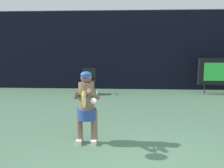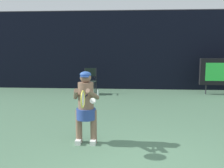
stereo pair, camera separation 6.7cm
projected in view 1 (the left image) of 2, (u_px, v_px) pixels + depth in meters
backdrop_screen at (134, 51)px, 12.02m from camera, size 18.00×0.12×3.66m
umpire_chair at (89, 79)px, 10.86m from camera, size 0.52×0.44×1.08m
water_bottle at (97, 93)px, 10.52m from camera, size 0.07×0.07×0.27m
tennis_player at (87, 105)px, 5.16m from camera, size 0.54×0.62×1.46m
tennis_racket at (84, 99)px, 4.56m from camera, size 0.03×0.60×0.31m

